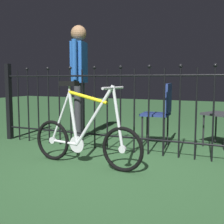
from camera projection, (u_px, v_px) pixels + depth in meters
name	position (u px, v px, depth m)	size (l,w,h in m)	color
ground_plane	(120.00, 167.00, 3.05)	(20.00, 20.00, 0.00)	#2F5831
iron_fence	(135.00, 107.00, 3.56)	(4.28, 0.07, 1.14)	black
bicycle	(85.00, 136.00, 3.06)	(1.34, 0.40, 0.89)	black
chair_navy	(161.00, 109.00, 3.91)	(0.40, 0.40, 0.86)	black
person_visitor	(79.00, 71.00, 4.43)	(0.24, 0.47, 1.72)	#2D2D33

